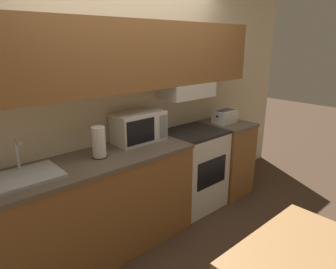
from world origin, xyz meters
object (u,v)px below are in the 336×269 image
Objects in this scene: microwave at (139,127)px; sink_basin at (26,176)px; paper_towel_roll at (99,142)px; toaster at (225,116)px; stove_range at (193,169)px.

sink_basin is (-1.14, -0.13, -0.13)m from microwave.
microwave is 0.54m from paper_towel_roll.
microwave is 1.77× the size of toaster.
paper_towel_roll reaches higher than toaster.
stove_range is 1.89m from sink_basin.
microwave is 1.16m from sink_basin.
stove_range is at bearing 179.75° from toaster.
sink_basin is at bearing -179.55° from stove_range.
microwave reaches higher than toaster.
sink_basin is at bearing -179.71° from toaster.
toaster is at bearing -5.54° from microwave.
paper_towel_roll is at bearing -179.85° from stove_range.
paper_towel_roll is at bearing 1.03° from sink_basin.
sink_basin is 1.79× the size of paper_towel_roll.
sink_basin is (-2.37, -0.01, -0.06)m from toaster.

